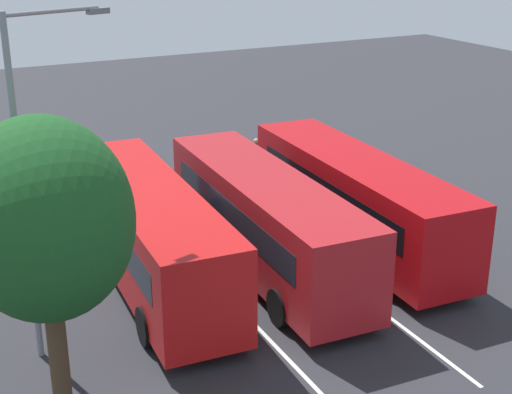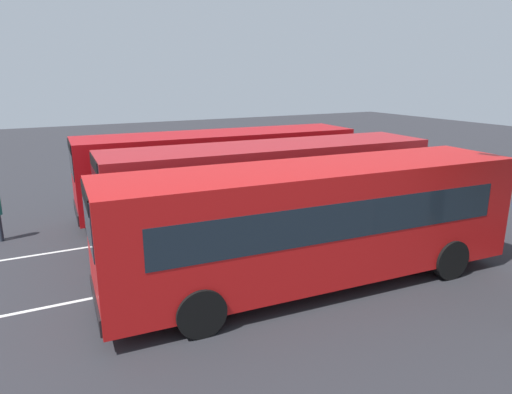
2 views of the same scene
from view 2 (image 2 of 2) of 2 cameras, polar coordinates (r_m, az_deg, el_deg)
name	(u,v)px [view 2 (image 2 of 2)]	position (r m, az deg, el deg)	size (l,w,h in m)	color
ground_plane	(263,239)	(15.02, 0.87, -5.31)	(78.59, 78.59, 0.00)	#2B2B30
bus_far_left	(220,168)	(17.74, -4.60, 3.65)	(10.84, 3.02, 3.11)	#B70C11
bus_center_left	(270,187)	(14.69, 1.82, 1.27)	(10.84, 3.03, 3.11)	#AD191E
bus_center_right	(316,220)	(11.43, 7.55, -2.92)	(10.86, 3.15, 3.11)	red
lane_stripe_outer_left	(239,224)	(16.52, -2.12, -3.37)	(17.06, 0.12, 0.01)	silver
lane_stripe_inner_left	(292,258)	(13.57, 4.55, -7.63)	(17.06, 0.12, 0.01)	silver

